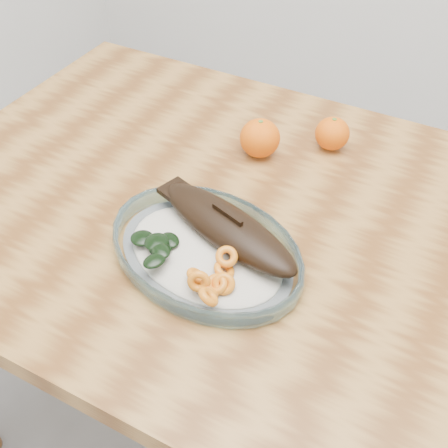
% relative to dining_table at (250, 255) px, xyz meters
% --- Properties ---
extents(ground, '(3.00, 3.00, 0.00)m').
position_rel_dining_table_xyz_m(ground, '(0.00, 0.00, -0.65)').
color(ground, slate).
rests_on(ground, ground).
extents(dining_table, '(1.20, 0.80, 0.75)m').
position_rel_dining_table_xyz_m(dining_table, '(0.00, 0.00, 0.00)').
color(dining_table, brown).
rests_on(dining_table, ground).
extents(plated_meal, '(0.68, 0.68, 0.08)m').
position_rel_dining_table_xyz_m(plated_meal, '(-0.02, -0.12, 0.12)').
color(plated_meal, white).
rests_on(plated_meal, dining_table).
extents(orange_left, '(0.07, 0.07, 0.07)m').
position_rel_dining_table_xyz_m(orange_left, '(-0.06, 0.15, 0.14)').
color(orange_left, '#FF5205').
rests_on(orange_left, dining_table).
extents(orange_right, '(0.06, 0.06, 0.06)m').
position_rel_dining_table_xyz_m(orange_right, '(0.05, 0.24, 0.13)').
color(orange_right, '#FF5205').
rests_on(orange_right, dining_table).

